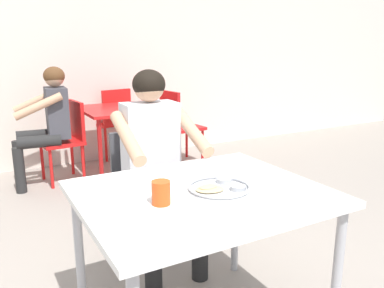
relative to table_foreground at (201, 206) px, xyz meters
name	(u,v)px	position (x,y,z in m)	size (l,w,h in m)	color
back_wall	(56,18)	(0.06, 3.34, 1.03)	(12.00, 0.12, 3.40)	silver
table_foreground	(201,206)	(0.00, 0.00, 0.00)	(1.07, 0.89, 0.75)	white
thali_tray	(220,187)	(0.08, -0.03, 0.09)	(0.28, 0.28, 0.03)	#B7BABF
drinking_cup	(161,192)	(-0.22, -0.06, 0.13)	(0.08, 0.08, 0.10)	#D84C19
chair_foreground	(145,181)	(0.11, 0.94, -0.18)	(0.44, 0.41, 0.82)	#3F3F44
diner_foreground	(156,152)	(0.10, 0.73, 0.07)	(0.51, 0.56, 1.24)	black
table_background_red	(124,115)	(0.56, 2.63, -0.02)	(0.90, 0.88, 0.74)	red
chair_red_left	(68,135)	(-0.04, 2.67, -0.18)	(0.44, 0.46, 0.84)	red
chair_red_right	(177,122)	(1.23, 2.66, -0.16)	(0.45, 0.46, 0.89)	red
chair_red_far	(113,118)	(0.64, 3.28, -0.16)	(0.50, 0.49, 0.88)	red
patron_background	(48,116)	(-0.23, 2.64, 0.04)	(0.57, 0.52, 1.19)	#252525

